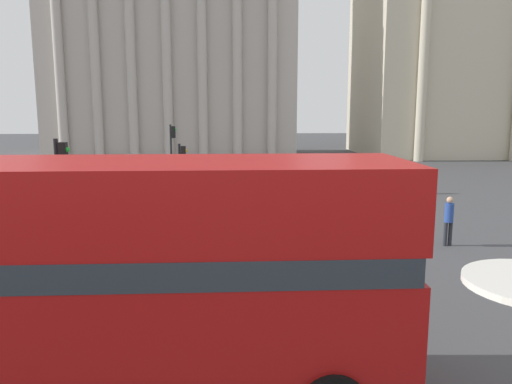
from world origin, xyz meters
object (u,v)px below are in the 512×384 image
object	(u,v)px
plaza_building_left	(173,48)
double_decker_bus	(94,271)
pedestrian_yellow	(412,176)
traffic_light_mid	(182,171)
pedestrian_blue	(449,217)
car_navy	(357,187)
traffic_light_far	(172,148)
pedestrian_red	(297,243)
traffic_light_near	(62,193)

from	to	relation	value
plaza_building_left	double_decker_bus	bearing A→B (deg)	-85.59
plaza_building_left	pedestrian_yellow	xyz separation A→B (m)	(16.58, -26.30, -10.26)
traffic_light_mid	pedestrian_blue	size ratio (longest dim) A/B	1.90
traffic_light_mid	car_navy	size ratio (longest dim) A/B	0.83
traffic_light_far	plaza_building_left	bearing A→B (deg)	95.61
pedestrian_red	pedestrian_blue	distance (m)	6.79
double_decker_bus	traffic_light_mid	bearing A→B (deg)	89.79
double_decker_bus	traffic_light_mid	size ratio (longest dim) A/B	2.99
pedestrian_yellow	traffic_light_mid	bearing A→B (deg)	125.44
traffic_light_near	traffic_light_mid	distance (m)	8.52
car_navy	pedestrian_blue	distance (m)	9.60
plaza_building_left	traffic_light_near	size ratio (longest dim) A/B	6.12
pedestrian_yellow	traffic_light_near	bearing A→B (deg)	141.78
plaza_building_left	traffic_light_mid	world-z (taller)	plaza_building_left
plaza_building_left	traffic_light_near	xyz separation A→B (m)	(1.29, -41.26, -8.59)
plaza_building_left	traffic_light_far	xyz separation A→B (m)	(2.42, -24.64, -8.68)
traffic_light_far	pedestrian_yellow	size ratio (longest dim) A/B	2.23
traffic_light_mid	traffic_light_far	size ratio (longest dim) A/B	0.86
traffic_light_near	pedestrian_blue	distance (m)	13.21
traffic_light_near	traffic_light_mid	xyz separation A→B (m)	(2.48, 8.14, -0.43)
traffic_light_near	pedestrian_red	xyz separation A→B (m)	(6.56, 0.56, -1.66)
plaza_building_left	traffic_light_far	size ratio (longest dim) A/B	6.35
pedestrian_yellow	plaza_building_left	bearing A→B (deg)	39.63
pedestrian_red	pedestrian_yellow	size ratio (longest dim) A/B	1.01
double_decker_bus	pedestrian_yellow	bearing A→B (deg)	58.13
traffic_light_near	pedestrian_yellow	distance (m)	21.46
double_decker_bus	traffic_light_mid	xyz separation A→B (m)	(0.16, 13.67, -0.03)
plaza_building_left	traffic_light_mid	size ratio (longest dim) A/B	7.38
car_navy	pedestrian_red	distance (m)	13.71
car_navy	pedestrian_red	bearing A→B (deg)	3.49
pedestrian_yellow	pedestrian_blue	size ratio (longest dim) A/B	0.99
traffic_light_near	car_navy	distance (m)	17.78
pedestrian_red	pedestrian_blue	size ratio (longest dim) A/B	1.00
double_decker_bus	traffic_light_near	world-z (taller)	traffic_light_near
traffic_light_mid	traffic_light_far	bearing A→B (deg)	99.02
double_decker_bus	pedestrian_red	distance (m)	7.53
plaza_building_left	pedestrian_yellow	bearing A→B (deg)	-57.78
double_decker_bus	pedestrian_red	xyz separation A→B (m)	(4.25, 6.09, -1.26)
traffic_light_near	double_decker_bus	bearing A→B (deg)	-67.31
double_decker_bus	plaza_building_left	xyz separation A→B (m)	(-3.61, 46.80, 8.99)
car_navy	pedestrian_red	world-z (taller)	pedestrian_red
plaza_building_left	car_navy	bearing A→B (deg)	-65.19
traffic_light_mid	car_navy	world-z (taller)	traffic_light_mid
traffic_light_near	traffic_light_far	world-z (taller)	traffic_light_near
plaza_building_left	car_navy	distance (m)	32.59
plaza_building_left	car_navy	xyz separation A→B (m)	(12.93, -27.97, -10.61)
traffic_light_far	pedestrian_yellow	distance (m)	14.34
traffic_light_far	pedestrian_blue	xyz separation A→B (m)	(11.43, -12.88, -1.57)
traffic_light_near	pedestrian_red	bearing A→B (deg)	4.87
traffic_light_near	pedestrian_yellow	world-z (taller)	traffic_light_near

